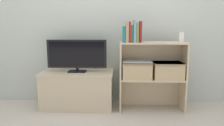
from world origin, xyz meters
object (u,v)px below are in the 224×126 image
(book_olive, at_px, (137,33))
(baby_monitor, at_px, (181,37))
(book_skyblue, at_px, (135,31))
(storage_basket_left, at_px, (137,69))
(laptop, at_px, (137,61))
(book_forest, at_px, (132,34))
(book_tan, at_px, (127,32))
(book_maroon, at_px, (140,32))
(tv, at_px, (77,55))
(tv_stand, at_px, (78,89))
(storage_basket_right, at_px, (168,70))
(book_teal, at_px, (124,34))
(book_crimson, at_px, (130,32))

(book_olive, distance_m, baby_monitor, 0.54)
(book_skyblue, relative_size, storage_basket_left, 0.72)
(book_skyblue, bearing_deg, laptop, 44.75)
(book_forest, distance_m, book_olive, 0.06)
(book_tan, bearing_deg, book_maroon, -0.00)
(book_olive, bearing_deg, tv, 171.20)
(storage_basket_left, relative_size, laptop, 1.02)
(tv_stand, height_order, book_olive, book_olive)
(book_olive, xyz_separation_m, laptop, (0.01, 0.04, -0.35))
(storage_basket_right, bearing_deg, book_forest, -175.39)
(book_teal, bearing_deg, storage_basket_left, 12.51)
(tv_stand, height_order, storage_basket_right, storage_basket_right)
(book_tan, height_order, book_olive, book_tan)
(storage_basket_left, bearing_deg, book_crimson, -158.61)
(book_teal, relative_size, book_forest, 0.93)
(tv, bearing_deg, storage_basket_left, -6.05)
(tv, relative_size, book_forest, 3.74)
(book_forest, bearing_deg, storage_basket_right, 4.61)
(baby_monitor, height_order, storage_basket_left, baby_monitor)
(storage_basket_left, height_order, storage_basket_right, same)
(book_teal, height_order, book_forest, book_forest)
(tv, relative_size, book_teal, 4.00)
(book_teal, relative_size, book_olive, 0.82)
(book_olive, bearing_deg, book_forest, -180.00)
(book_forest, xyz_separation_m, baby_monitor, (0.59, 0.05, -0.04))
(book_olive, xyz_separation_m, storage_basket_right, (0.38, 0.04, -0.45))
(tv_stand, distance_m, book_forest, 1.00)
(book_crimson, bearing_deg, book_teal, 180.00)
(book_maroon, bearing_deg, tv, 171.60)
(book_maroon, height_order, baby_monitor, book_maroon)
(tv, xyz_separation_m, book_teal, (0.59, -0.12, 0.26))
(book_crimson, bearing_deg, tv, 170.08)
(book_crimson, distance_m, book_skyblue, 0.06)
(tv, distance_m, laptop, 0.76)
(book_tan, distance_m, storage_basket_left, 0.47)
(storage_basket_left, bearing_deg, book_tan, -163.85)
(tv_stand, height_order, laptop, laptop)
(book_crimson, height_order, book_olive, book_crimson)
(book_maroon, bearing_deg, baby_monitor, 5.85)
(tv_stand, xyz_separation_m, storage_basket_right, (1.13, -0.08, 0.28))
(book_skyblue, bearing_deg, book_forest, -180.00)
(storage_basket_right, bearing_deg, book_tan, -175.92)
(book_maroon, xyz_separation_m, baby_monitor, (0.50, 0.05, -0.06))
(book_crimson, xyz_separation_m, storage_basket_left, (0.09, 0.04, -0.45))
(baby_monitor, bearing_deg, book_tan, -175.53)
(book_crimson, height_order, book_forest, book_crimson)
(book_skyblue, xyz_separation_m, book_maroon, (0.07, 0.00, -0.01))
(book_teal, bearing_deg, book_crimson, 0.00)
(book_tan, relative_size, book_maroon, 0.99)
(book_tan, distance_m, book_maroon, 0.15)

